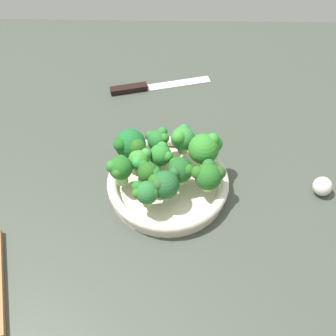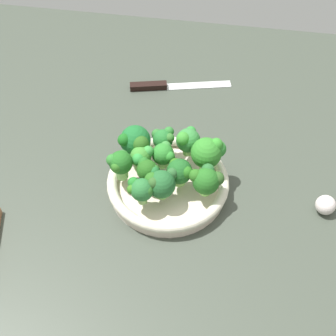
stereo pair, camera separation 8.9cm
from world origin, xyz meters
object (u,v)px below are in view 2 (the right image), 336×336
(broccoli_floret_0, at_px, (208,152))
(broccoli_floret_2, at_px, (206,180))
(bowl, at_px, (168,183))
(broccoli_floret_8, at_px, (140,189))
(broccoli_floret_1, at_px, (163,139))
(broccoli_floret_5, at_px, (148,170))
(knife, at_px, (167,86))
(broccoli_floret_6, at_px, (136,141))
(broccoli_floret_11, at_px, (142,157))
(broccoli_floret_3, at_px, (179,171))
(broccoli_floret_4, at_px, (188,140))
(broccoli_floret_7, at_px, (160,184))
(garlic_bulb, at_px, (326,205))
(broccoli_floret_10, at_px, (164,154))
(broccoli_floret_9, at_px, (120,163))

(broccoli_floret_0, relative_size, broccoli_floret_2, 1.13)
(bowl, xyz_separation_m, broccoli_floret_8, (-0.07, 0.04, 0.06))
(broccoli_floret_1, height_order, broccoli_floret_5, broccoli_floret_5)
(bowl, height_order, knife, bowl)
(broccoli_floret_2, relative_size, broccoli_floret_6, 0.98)
(broccoli_floret_2, bearing_deg, broccoli_floret_11, 74.45)
(broccoli_floret_1, relative_size, broccoli_floret_6, 0.78)
(broccoli_floret_0, bearing_deg, broccoli_floret_3, 133.42)
(broccoli_floret_3, height_order, knife, broccoli_floret_3)
(broccoli_floret_1, height_order, broccoli_floret_3, broccoli_floret_3)
(broccoli_floret_4, height_order, broccoli_floret_7, broccoli_floret_4)
(broccoli_floret_1, distance_m, broccoli_floret_11, 0.07)
(bowl, relative_size, garlic_bulb, 6.29)
(broccoli_floret_6, relative_size, broccoli_floret_10, 1.27)
(bowl, distance_m, broccoli_floret_7, 0.07)
(bowl, bearing_deg, broccoli_floret_9, 97.51)
(broccoli_floret_5, xyz_separation_m, broccoli_floret_7, (-0.03, -0.03, 0.00))
(bowl, xyz_separation_m, broccoli_floret_6, (0.06, 0.08, 0.06))
(bowl, bearing_deg, garlic_bulb, -90.44)
(broccoli_floret_0, xyz_separation_m, broccoli_floret_4, (0.04, 0.05, -0.01))
(knife, bearing_deg, broccoli_floret_5, -176.23)
(broccoli_floret_0, xyz_separation_m, broccoli_floret_6, (0.01, 0.15, -0.01))
(broccoli_floret_3, distance_m, broccoli_floret_6, 0.12)
(broccoli_floret_3, bearing_deg, broccoli_floret_5, 97.53)
(broccoli_floret_8, distance_m, garlic_bulb, 0.37)
(broccoli_floret_0, relative_size, garlic_bulb, 1.94)
(broccoli_floret_6, height_order, broccoli_floret_10, broccoli_floret_6)
(broccoli_floret_2, distance_m, broccoli_floret_4, 0.11)
(broccoli_floret_9, height_order, broccoli_floret_10, broccoli_floret_9)
(broccoli_floret_9, bearing_deg, broccoli_floret_11, -53.68)
(broccoli_floret_9, height_order, knife, broccoli_floret_9)
(broccoli_floret_4, distance_m, broccoli_floret_11, 0.10)
(broccoli_floret_11, bearing_deg, broccoli_floret_0, -79.31)
(broccoli_floret_2, height_order, broccoli_floret_8, broccoli_floret_2)
(broccoli_floret_3, relative_size, knife, 0.22)
(broccoli_floret_6, bearing_deg, bowl, -125.29)
(broccoli_floret_0, xyz_separation_m, knife, (0.30, 0.14, -0.08))
(broccoli_floret_6, relative_size, garlic_bulb, 1.75)
(broccoli_floret_3, bearing_deg, knife, 13.83)
(bowl, relative_size, broccoli_floret_5, 4.45)
(bowl, relative_size, broccoli_floret_6, 3.58)
(broccoli_floret_6, bearing_deg, broccoli_floret_1, -68.57)
(broccoli_floret_3, bearing_deg, broccoli_floret_2, -104.24)
(broccoli_floret_0, height_order, garlic_bulb, broccoli_floret_0)
(broccoli_floret_1, bearing_deg, knife, 8.39)
(broccoli_floret_8, xyz_separation_m, knife, (0.41, 0.02, -0.07))
(bowl, xyz_separation_m, broccoli_floret_1, (0.08, 0.02, 0.05))
(broccoli_floret_10, distance_m, knife, 0.31)
(broccoli_floret_6, xyz_separation_m, broccoli_floret_8, (-0.12, -0.03, -0.00))
(knife, bearing_deg, garlic_bulb, -131.70)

